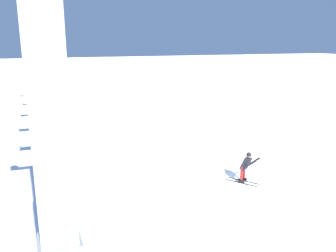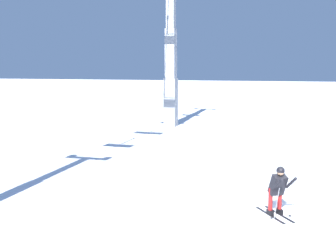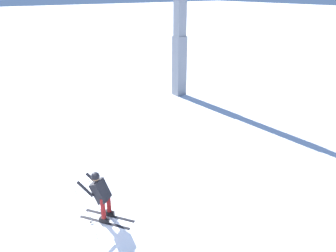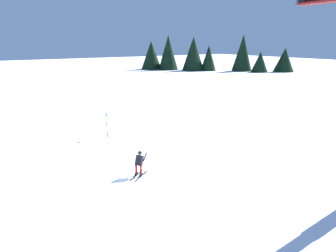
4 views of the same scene
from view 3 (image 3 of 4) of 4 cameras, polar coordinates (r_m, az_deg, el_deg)
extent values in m
plane|color=white|center=(9.66, -14.56, -17.77)|extent=(260.00, 260.00, 0.00)
cube|color=black|center=(9.77, -11.50, -16.83)|extent=(1.39, 1.01, 0.01)
cube|color=black|center=(9.71, -11.54, -16.44)|extent=(0.29, 0.25, 0.16)
cylinder|color=maroon|center=(9.45, -11.76, -14.46)|extent=(0.13, 0.13, 0.69)
cube|color=black|center=(9.98, -10.54, -15.73)|extent=(1.39, 1.01, 0.01)
cube|color=black|center=(9.92, -10.58, -15.35)|extent=(0.29, 0.25, 0.16)
cylinder|color=maroon|center=(9.66, -10.77, -13.39)|extent=(0.13, 0.13, 0.69)
cube|color=black|center=(9.34, -12.16, -11.46)|extent=(0.64, 0.62, 0.69)
sphere|color=#997051|center=(9.16, -13.07, -9.09)|extent=(0.23, 0.23, 0.23)
sphere|color=black|center=(9.14, -13.09, -8.91)|extent=(0.25, 0.25, 0.25)
cylinder|color=black|center=(9.28, -14.86, -11.05)|extent=(0.47, 0.36, 0.45)
cylinder|color=gray|center=(9.64, -14.86, -14.25)|extent=(0.32, 0.37, 1.20)
cylinder|color=black|center=(9.79, -13.85, -16.62)|extent=(0.07, 0.07, 0.01)
cylinder|color=black|center=(9.59, -13.34, -9.63)|extent=(0.47, 0.36, 0.45)
cylinder|color=gray|center=(10.00, -13.10, -12.49)|extent=(0.45, 0.19, 1.20)
cylinder|color=black|center=(10.20, -11.87, -14.51)|extent=(0.07, 0.07, 0.01)
cube|color=gray|center=(19.86, 2.06, 10.81)|extent=(0.67, 0.67, 3.67)
cube|color=gray|center=(19.37, 2.23, 21.44)|extent=(0.56, 0.56, 3.67)
camera|label=1|loc=(23.85, -5.86, 24.82)|focal=37.41mm
camera|label=2|loc=(20.74, -30.90, 15.70)|focal=47.33mm
camera|label=4|loc=(17.52, 60.16, 18.36)|focal=30.94mm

